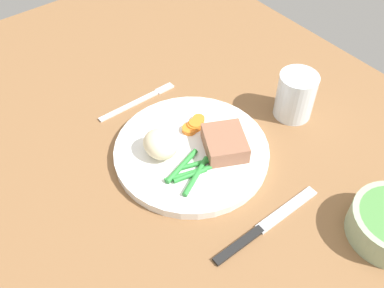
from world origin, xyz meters
The scene contains 9 objects.
dining_table centered at (0.00, 0.00, 1.00)cm, with size 120.00×90.00×2.00cm.
dinner_plate centered at (1.81, 0.10, 2.80)cm, with size 26.43×26.43×1.60cm, color white.
meat_portion centered at (5.38, 4.26, 5.12)cm, with size 7.67×6.62×3.05cm, color #936047.
mashed_potatoes centered at (-0.57, -4.66, 5.71)cm, with size 6.31×5.33×4.23cm, color beige.
carrot_slices centered at (-1.84, 3.45, 4.13)cm, with size 3.24×5.14×1.28cm.
green_beans centered at (5.81, -3.49, 4.01)cm, with size 6.91×8.59×0.89cm.
fork centered at (-15.12, -0.16, 2.20)cm, with size 1.44×16.60×0.40cm.
knife centered at (19.89, -0.19, 2.20)cm, with size 1.70×20.50×0.64cm.
water_glass centered at (5.26, 21.20, 5.74)cm, with size 7.01×7.01×8.81cm.
Camera 1 is at (40.31, -29.91, 58.06)cm, focal length 40.33 mm.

